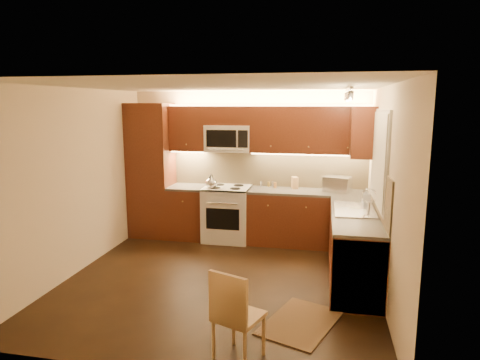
% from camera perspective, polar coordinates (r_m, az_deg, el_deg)
% --- Properties ---
extents(floor, '(4.00, 4.00, 0.01)m').
position_cam_1_polar(floor, '(5.71, -2.65, -13.37)').
color(floor, black).
rests_on(floor, ground).
extents(ceiling, '(4.00, 4.00, 0.01)m').
position_cam_1_polar(ceiling, '(5.24, -2.88, 12.57)').
color(ceiling, beige).
rests_on(ceiling, ground).
extents(wall_back, '(4.00, 0.01, 2.50)m').
position_cam_1_polar(wall_back, '(7.26, 1.12, 2.02)').
color(wall_back, beige).
rests_on(wall_back, ground).
extents(wall_front, '(4.00, 0.01, 2.50)m').
position_cam_1_polar(wall_front, '(3.49, -10.90, -7.18)').
color(wall_front, beige).
rests_on(wall_front, ground).
extents(wall_left, '(0.01, 4.00, 2.50)m').
position_cam_1_polar(wall_left, '(6.14, -21.18, -0.18)').
color(wall_left, beige).
rests_on(wall_left, ground).
extents(wall_right, '(0.01, 4.00, 2.50)m').
position_cam_1_polar(wall_right, '(5.23, 19.03, -1.76)').
color(wall_right, beige).
rests_on(wall_right, ground).
extents(pantry, '(0.70, 0.60, 2.30)m').
position_cam_1_polar(pantry, '(7.47, -11.86, 1.26)').
color(pantry, '#411C0E').
rests_on(pantry, floor).
extents(base_cab_back_left, '(0.62, 0.60, 0.86)m').
position_cam_1_polar(base_cab_back_left, '(7.38, -6.93, -4.41)').
color(base_cab_back_left, '#411C0E').
rests_on(base_cab_back_left, floor).
extents(counter_back_left, '(0.62, 0.60, 0.04)m').
position_cam_1_polar(counter_back_left, '(7.28, -7.00, -0.98)').
color(counter_back_left, '#34312F').
rests_on(counter_back_left, base_cab_back_left).
extents(base_cab_back_right, '(1.92, 0.60, 0.86)m').
position_cam_1_polar(base_cab_back_right, '(7.03, 9.06, -5.22)').
color(base_cab_back_right, '#411C0E').
rests_on(base_cab_back_right, floor).
extents(counter_back_right, '(1.92, 0.60, 0.04)m').
position_cam_1_polar(counter_back_right, '(6.92, 9.16, -1.63)').
color(counter_back_right, '#34312F').
rests_on(counter_back_right, base_cab_back_right).
extents(base_cab_right, '(0.60, 2.00, 0.86)m').
position_cam_1_polar(base_cab_right, '(5.79, 15.08, -8.82)').
color(base_cab_right, '#411C0E').
rests_on(base_cab_right, floor).
extents(counter_right, '(0.60, 2.00, 0.04)m').
position_cam_1_polar(counter_right, '(5.66, 15.29, -4.50)').
color(counter_right, '#34312F').
rests_on(counter_right, base_cab_right).
extents(dishwasher, '(0.58, 0.60, 0.84)m').
position_cam_1_polar(dishwasher, '(5.14, 15.54, -11.33)').
color(dishwasher, silver).
rests_on(dishwasher, floor).
extents(backsplash_back, '(3.30, 0.02, 0.60)m').
position_cam_1_polar(backsplash_back, '(7.21, 3.84, 1.54)').
color(backsplash_back, tan).
rests_on(backsplash_back, wall_back).
extents(backsplash_right, '(0.02, 2.00, 0.60)m').
position_cam_1_polar(backsplash_right, '(5.62, 18.39, -1.43)').
color(backsplash_right, tan).
rests_on(backsplash_right, wall_right).
extents(upper_cab_back_left, '(0.62, 0.35, 0.75)m').
position_cam_1_polar(upper_cab_back_left, '(7.28, -6.86, 6.91)').
color(upper_cab_back_left, '#411C0E').
rests_on(upper_cab_back_left, wall_back).
extents(upper_cab_back_right, '(1.92, 0.35, 0.75)m').
position_cam_1_polar(upper_cab_back_right, '(6.92, 9.44, 6.68)').
color(upper_cab_back_right, '#411C0E').
rests_on(upper_cab_back_right, wall_back).
extents(upper_cab_bridge, '(0.76, 0.35, 0.31)m').
position_cam_1_polar(upper_cab_bridge, '(7.08, -1.53, 8.68)').
color(upper_cab_bridge, '#411C0E').
rests_on(upper_cab_bridge, wall_back).
extents(upper_cab_right_corner, '(0.35, 0.50, 0.75)m').
position_cam_1_polar(upper_cab_right_corner, '(6.51, 16.25, 6.20)').
color(upper_cab_right_corner, '#411C0E').
rests_on(upper_cab_right_corner, wall_right).
extents(stove, '(0.76, 0.65, 0.92)m').
position_cam_1_polar(stove, '(7.17, -1.74, -4.53)').
color(stove, silver).
rests_on(stove, floor).
extents(microwave, '(0.76, 0.38, 0.44)m').
position_cam_1_polar(microwave, '(7.09, -1.54, 5.64)').
color(microwave, silver).
rests_on(microwave, wall_back).
extents(window_frame, '(0.03, 1.44, 1.24)m').
position_cam_1_polar(window_frame, '(5.71, 18.39, 2.81)').
color(window_frame, silver).
rests_on(window_frame, wall_right).
extents(window_blinds, '(0.02, 1.36, 1.16)m').
position_cam_1_polar(window_blinds, '(5.70, 18.19, 2.82)').
color(window_blinds, silver).
rests_on(window_blinds, wall_right).
extents(sink, '(0.52, 0.86, 0.15)m').
position_cam_1_polar(sink, '(5.79, 15.24, -3.22)').
color(sink, silver).
rests_on(sink, counter_right).
extents(faucet, '(0.20, 0.04, 0.30)m').
position_cam_1_polar(faucet, '(5.79, 17.05, -2.55)').
color(faucet, silver).
rests_on(faucet, counter_right).
extents(track_light_bar, '(0.04, 1.20, 0.03)m').
position_cam_1_polar(track_light_bar, '(5.48, 14.48, 11.74)').
color(track_light_bar, silver).
rests_on(track_light_bar, ceiling).
extents(kettle, '(0.21, 0.21, 0.23)m').
position_cam_1_polar(kettle, '(6.93, -3.93, -0.17)').
color(kettle, silver).
rests_on(kettle, stove).
extents(toaster_oven, '(0.48, 0.42, 0.24)m').
position_cam_1_polar(toaster_oven, '(6.94, 13.03, -0.54)').
color(toaster_oven, silver).
rests_on(toaster_oven, counter_back_right).
extents(knife_block, '(0.13, 0.16, 0.19)m').
position_cam_1_polar(knife_block, '(7.07, 7.41, -0.37)').
color(knife_block, tan).
rests_on(knife_block, counter_back_right).
extents(spice_jar_a, '(0.05, 0.05, 0.10)m').
position_cam_1_polar(spice_jar_a, '(7.16, 2.88, -0.55)').
color(spice_jar_a, silver).
rests_on(spice_jar_a, counter_back_right).
extents(spice_jar_b, '(0.05, 0.05, 0.09)m').
position_cam_1_polar(spice_jar_b, '(7.20, 3.88, -0.55)').
color(spice_jar_b, olive).
rests_on(spice_jar_b, counter_back_right).
extents(spice_jar_c, '(0.04, 0.04, 0.10)m').
position_cam_1_polar(spice_jar_c, '(7.14, 4.42, -0.58)').
color(spice_jar_c, silver).
rests_on(spice_jar_c, counter_back_right).
extents(spice_jar_d, '(0.05, 0.05, 0.10)m').
position_cam_1_polar(spice_jar_d, '(7.07, 4.78, -0.70)').
color(spice_jar_d, '#A66D31').
rests_on(spice_jar_d, counter_back_right).
extents(soap_bottle, '(0.12, 0.12, 0.22)m').
position_cam_1_polar(soap_bottle, '(6.20, 16.67, -2.09)').
color(soap_bottle, silver).
rests_on(soap_bottle, counter_right).
extents(rug, '(0.93, 1.11, 0.01)m').
position_cam_1_polar(rug, '(4.76, 8.18, -18.48)').
color(rug, black).
rests_on(rug, floor).
extents(dining_chair, '(0.50, 0.50, 0.87)m').
position_cam_1_polar(dining_chair, '(3.96, -0.15, -17.61)').
color(dining_chair, tan).
rests_on(dining_chair, floor).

